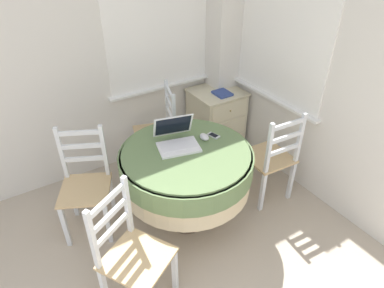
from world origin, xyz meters
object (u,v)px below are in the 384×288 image
Objects in this scene: cell_phone at (213,135)px; dining_chair_near_back_window at (159,132)px; dining_chair_camera_near at (132,255)px; round_dining_table at (186,167)px; book_on_cabinet at (222,93)px; laptop at (177,139)px; dining_chair_near_right_window at (271,158)px; computer_mouse at (204,137)px; dining_chair_left_flank at (86,185)px; corner_cabinet at (216,118)px.

cell_phone is 0.13× the size of dining_chair_near_back_window.
dining_chair_near_back_window is 1.00× the size of dining_chair_camera_near.
book_on_cabinet is (0.92, 0.77, 0.10)m from round_dining_table.
laptop is at bearing 170.45° from cell_phone.
round_dining_table is at bearing 169.94° from dining_chair_near_right_window.
computer_mouse is 0.10× the size of dining_chair_camera_near.
dining_chair_left_flank is (-0.03, 0.84, 0.00)m from dining_chair_camera_near.
dining_chair_near_back_window is 0.80m from book_on_cabinet.
dining_chair_camera_near and dining_chair_left_flank have the same top height.
dining_chair_near_right_window reaches higher than cell_phone.
corner_cabinet is (1.65, 0.47, -0.10)m from dining_chair_left_flank.
dining_chair_near_right_window is at bearing -55.42° from dining_chair_near_back_window.
corner_cabinet is at bearing 52.33° from cell_phone.
laptop reaches higher than dining_chair_left_flank.
dining_chair_near_right_window is at bearing -17.50° from laptop.
laptop is 0.79m from dining_chair_near_back_window.
dining_chair_left_flank is (-0.93, 0.33, -0.33)m from computer_mouse.
dining_chair_near_back_window reaches higher than computer_mouse.
dining_chair_left_flank is at bearing 158.73° from laptop.
book_on_cabinet is (0.94, 0.65, -0.10)m from laptop.
dining_chair_left_flank reaches higher than round_dining_table.
computer_mouse is at bearing -19.61° from dining_chair_left_flank.
cell_phone reaches higher than book_on_cabinet.
round_dining_table is 1.15× the size of dining_chair_camera_near.
computer_mouse reaches higher than book_on_cabinet.
laptop is 0.94m from dining_chair_near_right_window.
book_on_cabinet is (0.71, 0.71, -0.08)m from computer_mouse.
book_on_cabinet is (1.65, 0.38, 0.25)m from dining_chair_left_flank.
dining_chair_near_right_window is at bearing -22.22° from cell_phone.
book_on_cabinet is at bearing 12.98° from dining_chair_left_flank.
dining_chair_near_back_window is at bearing 124.58° from dining_chair_near_right_window.
round_dining_table is at bearing -140.15° from book_on_cabinet.
corner_cabinet is at bearing 38.46° from laptop.
dining_chair_near_back_window is (-0.14, 0.74, -0.31)m from cell_phone.
laptop reaches higher than cell_phone.
laptop is 0.84m from dining_chair_left_flank.
dining_chair_left_flank is (-1.53, 0.54, 0.00)m from dining_chair_near_right_window.
corner_cabinet is (0.71, 0.80, -0.43)m from computer_mouse.
dining_chair_camera_near is at bearing -150.76° from computer_mouse.
round_dining_table is 0.84m from dining_chair_near_right_window.
dining_chair_near_back_window is 1.00× the size of dining_chair_near_right_window.
laptop reaches higher than computer_mouse.
dining_chair_near_right_window reaches higher than computer_mouse.
dining_chair_near_back_window is at bearing 101.06° from cell_phone.
computer_mouse is at bearing -178.05° from cell_phone.
dining_chair_camera_near reaches higher than corner_cabinet.
dining_chair_near_right_window is 4.95× the size of book_on_cabinet.
dining_chair_near_right_window is at bearing -19.25° from dining_chair_left_flank.
cell_phone is at bearing -78.94° from dining_chair_near_back_window.
book_on_cabinet is at bearing 44.95° from computer_mouse.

